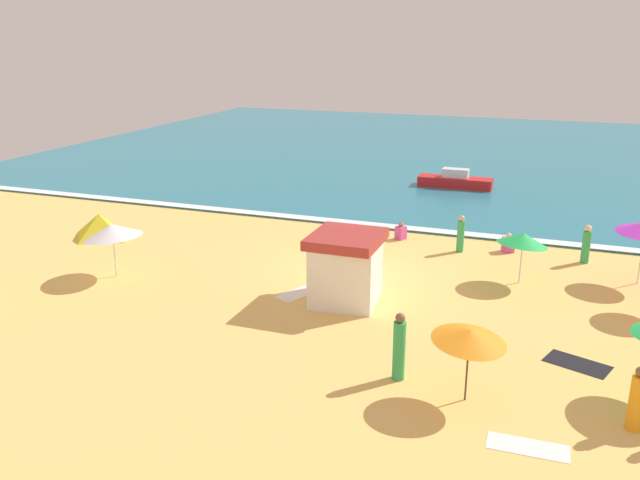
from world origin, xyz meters
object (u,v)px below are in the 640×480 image
object	(u,v)px
beach_tent	(100,226)
beachgoer_2	(399,348)
lifeguard_cabana	(346,267)
beach_umbrella_2	(523,239)
beachgoer_0	(508,244)
beach_umbrella_3	(470,336)
beachgoer_4	(461,234)
beachgoer_7	(401,232)
small_boat_0	(455,181)
beachgoer_3	(586,245)
beachgoer_1	(637,400)
beach_umbrella_1	(112,231)

from	to	relation	value
beach_tent	beachgoer_2	distance (m)	17.39
beachgoer_2	beach_tent	bearing A→B (deg)	153.44
lifeguard_cabana	beach_tent	xyz separation A→B (m)	(-12.57, 3.13, -0.66)
beach_umbrella_2	beachgoer_0	bearing A→B (deg)	101.32
beach_umbrella_3	beachgoer_0	size ratio (longest dim) A/B	3.01
beachgoer_2	beach_umbrella_2	bearing A→B (deg)	73.58
beachgoer_0	beachgoer_4	bearing A→B (deg)	-159.75
beachgoer_0	beachgoer_7	bearing A→B (deg)	177.92
beach_umbrella_3	beach_tent	distance (m)	19.28
lifeguard_cabana	beachgoer_0	bearing A→B (deg)	57.25
beach_umbrella_3	beachgoer_0	xyz separation A→B (m)	(-0.06, 12.50, -1.43)
small_boat_0	beachgoer_4	bearing A→B (deg)	-79.81
small_boat_0	beachgoer_2	bearing A→B (deg)	-84.48
lifeguard_cabana	beachgoer_3	distance (m)	10.45
beachgoer_1	beachgoer_7	xyz separation A→B (m)	(-8.55, 12.63, -0.43)
beach_tent	beachgoer_2	xyz separation A→B (m)	(15.55, -7.77, 0.35)
beachgoer_1	beachgoer_7	world-z (taller)	beachgoer_1
lifeguard_cabana	beach_umbrella_1	size ratio (longest dim) A/B	1.09
beachgoer_0	beachgoer_4	xyz separation A→B (m)	(-1.90, -0.70, 0.41)
beachgoer_0	small_boat_0	bearing A→B (deg)	109.99
beach_umbrella_3	beachgoer_3	bearing A→B (deg)	76.37
beach_umbrella_1	beachgoer_3	bearing A→B (deg)	25.04
beach_umbrella_3	small_boat_0	xyz separation A→B (m)	(-4.06, 23.48, -1.29)
lifeguard_cabana	beach_umbrella_2	world-z (taller)	lifeguard_cabana
beach_umbrella_2	beachgoer_3	size ratio (longest dim) A/B	1.66
beachgoer_3	beachgoer_4	size ratio (longest dim) A/B	1.00
beach_umbrella_2	beach_umbrella_3	distance (m)	8.94
lifeguard_cabana	beachgoer_2	world-z (taller)	lifeguard_cabana
beach_umbrella_2	beachgoer_0	size ratio (longest dim) A/B	3.19
beachgoer_7	beachgoer_2	bearing A→B (deg)	-76.76
beachgoer_4	beachgoer_7	size ratio (longest dim) A/B	2.00
beachgoer_3	beachgoer_7	distance (m)	7.67
beach_umbrella_1	beach_umbrella_2	world-z (taller)	beach_umbrella_1
beachgoer_2	beachgoer_7	world-z (taller)	beachgoer_2
beach_tent	beachgoer_3	distance (m)	20.69
beach_umbrella_1	small_boat_0	world-z (taller)	beach_umbrella_1
beach_umbrella_1	beach_umbrella_2	size ratio (longest dim) A/B	0.90
beachgoer_2	beachgoer_3	world-z (taller)	beachgoer_2
beachgoer_1	beach_umbrella_1	bearing A→B (deg)	166.17
beachgoer_1	beachgoer_4	bearing A→B (deg)	116.28
beachgoer_0	small_boat_0	distance (m)	11.69
beach_tent	beachgoer_4	world-z (taller)	beachgoer_4
beach_tent	beachgoer_2	size ratio (longest dim) A/B	1.37
beach_umbrella_1	beachgoer_4	xyz separation A→B (m)	(11.70, 7.45, -1.04)
beachgoer_2	small_boat_0	distance (m)	23.13
beachgoer_1	beachgoer_4	xyz separation A→B (m)	(-5.81, 11.76, -0.01)
beachgoer_3	beachgoer_7	size ratio (longest dim) A/B	1.99
beachgoer_0	small_boat_0	size ratio (longest dim) A/B	0.19
beach_umbrella_1	beachgoer_4	world-z (taller)	beach_umbrella_1
beachgoer_0	beachgoer_3	xyz separation A→B (m)	(3.00, -0.39, 0.41)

